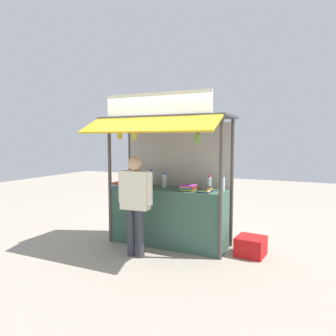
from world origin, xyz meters
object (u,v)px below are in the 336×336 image
object	(u,v)px
magazine_stack_rear_center	(120,184)
plastic_crate	(251,246)
water_bottle_mid_left	(164,180)
water_bottle_far_right	(132,178)
water_bottle_center	(151,178)
water_bottle_front_left	(209,183)
banana_bunch_rightmost	(197,138)
magazine_stack_back_right	(188,188)
banana_bunch_inner_left	(120,135)
water_bottle_mid_right	(223,184)
magazine_stack_back_left	(140,187)
magazine_stack_far_left	(205,190)
banana_bunch_inner_right	(135,135)
vendor_person	(135,197)

from	to	relation	value
magazine_stack_rear_center	plastic_crate	bearing A→B (deg)	6.26
water_bottle_mid_left	magazine_stack_rear_center	size ratio (longest dim) A/B	0.83
plastic_crate	water_bottle_far_right	bearing A→B (deg)	177.14
water_bottle_far_right	water_bottle_mid_left	bearing A→B (deg)	-7.37
water_bottle_far_right	water_bottle_center	bearing A→B (deg)	-12.69
water_bottle_front_left	magazine_stack_rear_center	bearing A→B (deg)	-170.02
water_bottle_mid_left	banana_bunch_rightmost	distance (m)	1.17
water_bottle_mid_left	magazine_stack_back_right	world-z (taller)	water_bottle_mid_left
water_bottle_front_left	banana_bunch_inner_left	xyz separation A→B (m)	(-1.42, -0.49, 0.80)
water_bottle_mid_right	magazine_stack_back_right	distance (m)	0.56
banana_bunch_rightmost	plastic_crate	size ratio (longest dim) A/B	0.73
water_bottle_mid_right	magazine_stack_back_left	xyz separation A→B (m)	(-1.38, -0.30, -0.10)
water_bottle_mid_left	banana_bunch_rightmost	bearing A→B (deg)	-31.67
water_bottle_mid_left	water_bottle_far_right	size ratio (longest dim) A/B	1.13
magazine_stack_back_left	banana_bunch_inner_left	size ratio (longest dim) A/B	1.03
plastic_crate	magazine_stack_far_left	bearing A→B (deg)	-165.52
water_bottle_far_right	magazine_stack_back_left	world-z (taller)	water_bottle_far_right
magazine_stack_back_left	banana_bunch_inner_right	world-z (taller)	banana_bunch_inner_right
water_bottle_front_left	water_bottle_far_right	xyz separation A→B (m)	(-1.53, 0.08, -0.01)
water_bottle_far_right	banana_bunch_inner_left	world-z (taller)	banana_bunch_inner_left
water_bottle_far_right	magazine_stack_rear_center	bearing A→B (deg)	-96.27
magazine_stack_rear_center	water_bottle_center	bearing A→B (deg)	28.21
water_bottle_mid_left	banana_bunch_inner_right	world-z (taller)	banana_bunch_inner_right
water_bottle_far_right	magazine_stack_rear_center	xyz separation A→B (m)	(-0.04, -0.36, -0.07)
magazine_stack_back_left	banana_bunch_rightmost	xyz separation A→B (m)	(1.13, -0.21, 0.83)
water_bottle_mid_left	water_bottle_far_right	bearing A→B (deg)	172.63
water_bottle_far_right	plastic_crate	bearing A→B (deg)	-2.86
magazine_stack_back_left	banana_bunch_inner_right	bearing A→B (deg)	-81.36
banana_bunch_inner_left	plastic_crate	world-z (taller)	banana_bunch_inner_left
water_bottle_far_right	magazine_stack_back_right	world-z (taller)	water_bottle_far_right
plastic_crate	banana_bunch_inner_left	bearing A→B (deg)	-167.65
magazine_stack_rear_center	magazine_stack_back_right	world-z (taller)	magazine_stack_back_right
water_bottle_mid_left	banana_bunch_inner_right	bearing A→B (deg)	-123.01
water_bottle_center	magazine_stack_far_left	world-z (taller)	water_bottle_center
magazine_stack_back_right	magazine_stack_far_left	bearing A→B (deg)	-4.07
water_bottle_front_left	magazine_stack_back_right	world-z (taller)	water_bottle_front_left
water_bottle_mid_right	vendor_person	world-z (taller)	vendor_person
water_bottle_mid_right	magazine_stack_far_left	world-z (taller)	water_bottle_mid_right
water_bottle_mid_left	magazine_stack_rear_center	world-z (taller)	water_bottle_mid_left
vendor_person	plastic_crate	bearing A→B (deg)	21.35
water_bottle_mid_right	water_bottle_mid_left	bearing A→B (deg)	-178.45
banana_bunch_rightmost	banana_bunch_inner_left	distance (m)	1.38
water_bottle_front_left	water_bottle_mid_right	size ratio (longest dim) A/B	0.96
plastic_crate	magazine_stack_rear_center	bearing A→B (deg)	-173.74
water_bottle_front_left	banana_bunch_rightmost	distance (m)	0.89
magazine_stack_back_right	water_bottle_mid_right	bearing A→B (deg)	21.98
magazine_stack_back_left	magazine_stack_far_left	distance (m)	1.16
banana_bunch_inner_right	water_bottle_center	bearing A→B (deg)	84.76
water_bottle_front_left	banana_bunch_inner_left	world-z (taller)	banana_bunch_inner_left
magazine_stack_back_left	magazine_stack_back_right	distance (m)	0.87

